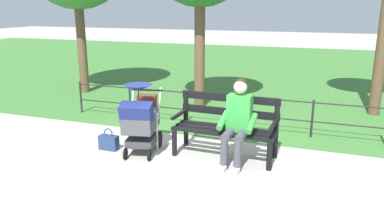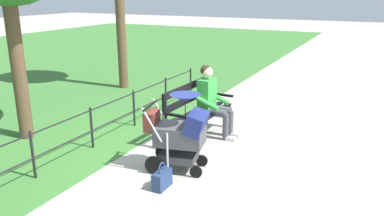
{
  "view_description": "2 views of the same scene",
  "coord_description": "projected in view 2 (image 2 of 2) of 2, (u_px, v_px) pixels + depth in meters",
  "views": [
    {
      "loc": [
        -1.95,
        5.35,
        2.31
      ],
      "look_at": [
        -0.06,
        0.01,
        0.76
      ],
      "focal_mm": 35.17,
      "sensor_mm": 36.0,
      "label": 1
    },
    {
      "loc": [
        5.3,
        2.72,
        2.53
      ],
      "look_at": [
        -0.07,
        0.07,
        0.71
      ],
      "focal_mm": 36.44,
      "sensor_mm": 36.0,
      "label": 2
    }
  ],
  "objects": [
    {
      "name": "person_on_bench",
      "position": [
        212.0,
        99.0,
        6.89
      ],
      "size": [
        0.55,
        0.74,
        1.28
      ],
      "color": "#42424C",
      "rests_on": "ground"
    },
    {
      "name": "park_fence",
      "position": [
        114.0,
        114.0,
        6.93
      ],
      "size": [
        6.16,
        0.04,
        0.7
      ],
      "color": "black",
      "rests_on": "ground"
    },
    {
      "name": "stroller",
      "position": [
        180.0,
        132.0,
        5.55
      ],
      "size": [
        0.67,
        0.96,
        1.15
      ],
      "color": "black",
      "rests_on": "ground"
    },
    {
      "name": "ground_plane",
      "position": [
        186.0,
        150.0,
        6.44
      ],
      "size": [
        60.0,
        60.0,
        0.0
      ],
      "primitive_type": "plane",
      "color": "#ADA89E"
    },
    {
      "name": "handbag",
      "position": [
        162.0,
        179.0,
        5.16
      ],
      "size": [
        0.32,
        0.14,
        0.37
      ],
      "color": "navy",
      "rests_on": "ground"
    },
    {
      "name": "park_bench",
      "position": [
        196.0,
        109.0,
        6.84
      ],
      "size": [
        1.62,
        0.66,
        0.96
      ],
      "color": "black",
      "rests_on": "ground"
    }
  ]
}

